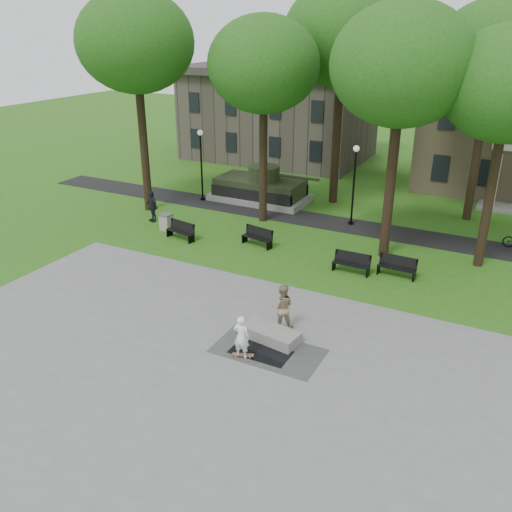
{
  "coord_description": "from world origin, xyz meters",
  "views": [
    {
      "loc": [
        9.54,
        -17.39,
        11.1
      ],
      "look_at": [
        -0.83,
        2.53,
        1.4
      ],
      "focal_mm": 38.0,
      "sensor_mm": 36.0,
      "label": 1
    }
  ],
  "objects_px": {
    "friend_watching": "(282,307)",
    "park_bench_0": "(181,230)",
    "skateboarder": "(241,337)",
    "concrete_block": "(271,334)",
    "trash_bin": "(166,222)"
  },
  "relations": [
    {
      "from": "skateboarder",
      "to": "park_bench_0",
      "type": "distance_m",
      "value": 12.21
    },
    {
      "from": "concrete_block",
      "to": "skateboarder",
      "type": "distance_m",
      "value": 1.7
    },
    {
      "from": "concrete_block",
      "to": "skateboarder",
      "type": "relative_size",
      "value": 1.33
    },
    {
      "from": "trash_bin",
      "to": "concrete_block",
      "type": "bearing_deg",
      "value": -36.68
    },
    {
      "from": "friend_watching",
      "to": "park_bench_0",
      "type": "xyz_separation_m",
      "value": [
        -9.06,
        6.18,
        -0.44
      ]
    },
    {
      "from": "park_bench_0",
      "to": "trash_bin",
      "type": "bearing_deg",
      "value": 163.82
    },
    {
      "from": "skateboarder",
      "to": "park_bench_0",
      "type": "relative_size",
      "value": 0.89
    },
    {
      "from": "skateboarder",
      "to": "park_bench_0",
      "type": "bearing_deg",
      "value": -49.68
    },
    {
      "from": "concrete_block",
      "to": "friend_watching",
      "type": "bearing_deg",
      "value": 89.38
    },
    {
      "from": "concrete_block",
      "to": "skateboarder",
      "type": "bearing_deg",
      "value": -106.08
    },
    {
      "from": "skateboarder",
      "to": "friend_watching",
      "type": "distance_m",
      "value": 2.51
    },
    {
      "from": "friend_watching",
      "to": "trash_bin",
      "type": "height_order",
      "value": "friend_watching"
    },
    {
      "from": "friend_watching",
      "to": "trash_bin",
      "type": "distance_m",
      "value": 12.75
    },
    {
      "from": "skateboarder",
      "to": "concrete_block",
      "type": "bearing_deg",
      "value": -110.64
    },
    {
      "from": "friend_watching",
      "to": "park_bench_0",
      "type": "height_order",
      "value": "friend_watching"
    }
  ]
}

